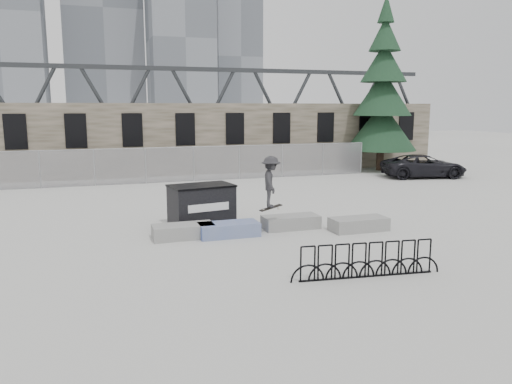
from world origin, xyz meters
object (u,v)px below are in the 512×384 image
at_px(planter_far_left, 183,231).
at_px(planter_center_right, 291,221).
at_px(dumpster, 202,205).
at_px(planter_center_left, 229,229).
at_px(planter_offset, 359,223).
at_px(spruce_tree, 383,99).
at_px(suv, 424,166).
at_px(bike_rack, 367,261).
at_px(skateboarder, 271,182).

height_order(planter_far_left, planter_center_right, same).
bearing_deg(dumpster, planter_center_left, -84.37).
distance_m(planter_far_left, planter_offset, 6.09).
bearing_deg(planter_center_right, spruce_tree, 48.18).
distance_m(planter_center_left, spruce_tree, 20.49).
xyz_separation_m(dumpster, suv, (15.58, 8.04, -0.05)).
distance_m(planter_center_right, bike_rack, 5.42).
bearing_deg(skateboarder, bike_rack, -154.76).
bearing_deg(spruce_tree, planter_offset, -124.32).
bearing_deg(spruce_tree, bike_rack, -122.80).
distance_m(planter_offset, skateboarder, 3.50).
bearing_deg(dumpster, skateboarder, -56.13).
bearing_deg(spruce_tree, planter_center_right, -131.82).
bearing_deg(planter_offset, spruce_tree, 55.68).
relative_size(planter_far_left, skateboarder, 1.09).
bearing_deg(planter_offset, suv, 45.13).
height_order(dumpster, suv, dumpster).
bearing_deg(bike_rack, planter_offset, 62.62).
distance_m(planter_center_left, bike_rack, 5.54).
distance_m(planter_offset, spruce_tree, 18.14).
bearing_deg(suv, planter_far_left, 132.05).
bearing_deg(planter_offset, planter_far_left, 171.45).
bearing_deg(planter_center_left, dumpster, 105.37).
distance_m(spruce_tree, suv, 5.71).
relative_size(planter_center_right, bike_rack, 0.50).
distance_m(planter_center_right, dumpster, 3.31).
distance_m(planter_center_right, spruce_tree, 18.62).
relative_size(spruce_tree, skateboarder, 6.24).
xyz_separation_m(planter_center_left, skateboarder, (1.44, -0.18, 1.55)).
bearing_deg(planter_center_right, dumpster, 152.52).
height_order(planter_offset, spruce_tree, spruce_tree).
height_order(planter_center_left, skateboarder, skateboarder).
distance_m(planter_center_left, planter_offset, 4.58).
relative_size(planter_center_left, bike_rack, 0.50).
bearing_deg(spruce_tree, skateboarder, -132.87).
xyz_separation_m(planter_center_left, suv, (15.07, 9.91, 0.45)).
xyz_separation_m(planter_far_left, planter_center_left, (1.49, -0.23, 0.00)).
xyz_separation_m(bike_rack, skateboarder, (-0.83, 4.88, 1.36)).
xyz_separation_m(suv, skateboarder, (-13.64, -10.09, 1.10)).
bearing_deg(planter_center_left, planter_offset, -8.50).
bearing_deg(bike_rack, planter_center_right, 88.69).
relative_size(planter_offset, skateboarder, 1.09).
relative_size(planter_center_right, skateboarder, 1.09).
bearing_deg(skateboarder, planter_offset, -83.62).
bearing_deg(planter_center_left, planter_center_right, 8.60).
height_order(planter_offset, skateboarder, skateboarder).
distance_m(dumpster, bike_rack, 7.47).
bearing_deg(suv, planter_offset, 146.87).
distance_m(planter_far_left, bike_rack, 6.48).
relative_size(planter_center_right, dumpster, 0.81).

